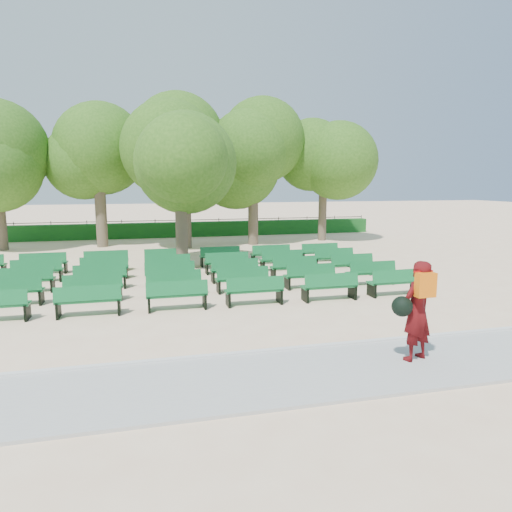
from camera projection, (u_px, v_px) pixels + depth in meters
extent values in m
plane|color=beige|center=(201.00, 286.00, 14.87)|extent=(120.00, 120.00, 0.00)
cube|color=#AAABA6|center=(255.00, 380.00, 7.77)|extent=(30.00, 2.20, 0.06)
cube|color=silver|center=(241.00, 354.00, 8.87)|extent=(30.00, 0.12, 0.10)
cube|color=#17591D|center=(172.00, 230.00, 28.20)|extent=(26.00, 0.70, 0.90)
cube|color=#11642F|center=(169.00, 273.00, 15.02)|extent=(1.63, 0.53, 0.05)
cube|color=#11642F|center=(169.00, 267.00, 14.81)|extent=(1.61, 0.21, 0.38)
cylinder|color=brown|center=(182.00, 234.00, 17.73)|extent=(0.47, 0.47, 2.76)
ellipsoid|color=#37661B|center=(180.00, 168.00, 17.33)|extent=(4.07, 4.07, 3.66)
imported|color=#4D0B0D|center=(417.00, 311.00, 8.45)|extent=(0.80, 0.66, 1.89)
cube|color=orange|center=(425.00, 285.00, 8.16)|extent=(0.35, 0.18, 0.44)
sphere|color=black|center=(402.00, 306.00, 8.28)|extent=(0.38, 0.38, 0.38)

